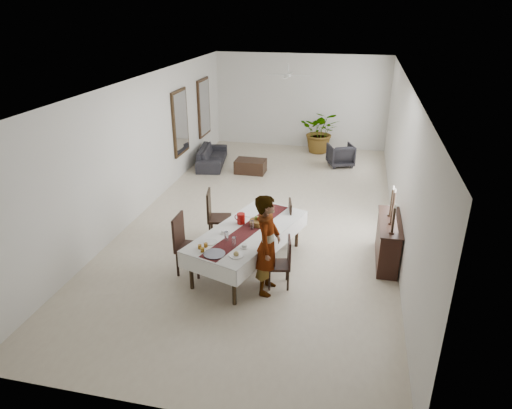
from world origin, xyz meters
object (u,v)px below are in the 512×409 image
red_pitcher (241,218)px  woman (267,245)px  dining_table_top (248,231)px  sofa (212,156)px  sideboard_body (388,242)px

red_pitcher → woman: (0.72, -0.97, 0.03)m
dining_table_top → sofa: bearing=132.6°
sideboard_body → sofa: bearing=136.5°
sofa → woman: bearing=-164.1°
dining_table_top → woman: bearing=-36.5°
dining_table_top → sofa: 6.26m
red_pitcher → woman: bearing=-53.5°
dining_table_top → sideboard_body: sideboard_body is taller
woman → sideboard_body: bearing=-52.9°
dining_table_top → sofa: size_ratio=1.30×
red_pitcher → sofa: (-2.36, 5.47, -0.62)m
woman → sofa: (-3.08, 6.44, -0.64)m
woman → sofa: bearing=27.2°
red_pitcher → sideboard_body: bearing=10.7°
sofa → dining_table_top: bearing=-165.5°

